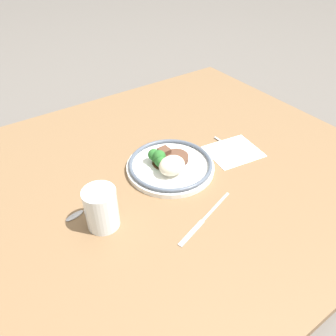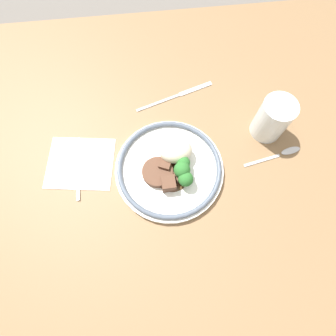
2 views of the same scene
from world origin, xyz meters
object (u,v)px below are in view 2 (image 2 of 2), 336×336
juice_glass (272,120)px  fork (77,163)px  plate (170,166)px  spoon (284,153)px  knife (178,95)px

juice_glass → fork: juice_glass is taller
fork → juice_glass: bearing=-87.1°
plate → spoon: 0.29m
plate → fork: bearing=169.9°
spoon → plate: bearing=171.1°
juice_glass → fork: size_ratio=0.65×
plate → juice_glass: size_ratio=2.40×
spoon → juice_glass: bearing=102.8°
juice_glass → knife: size_ratio=0.50×
juice_glass → knife: bearing=148.3°
plate → juice_glass: juice_glass is taller
fork → spoon: bearing=-95.1°
fork → knife: bearing=-59.6°
plate → spoon: plate is taller
juice_glass → knife: 0.26m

